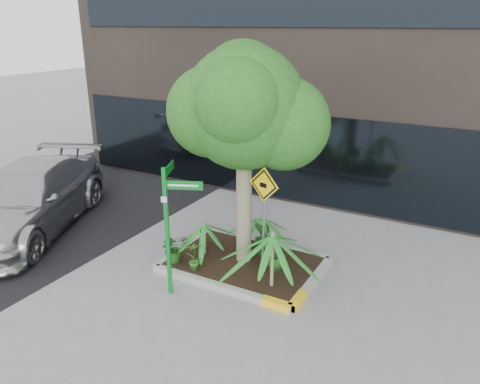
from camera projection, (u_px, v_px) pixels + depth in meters
The scene contains 14 objects.
ground at pixel (230, 271), 10.24m from camera, with size 80.00×80.00×0.00m, color gray.
asphalt_road at pixel (30, 215), 13.19m from camera, with size 7.00×80.00×0.01m, color black.
planter at pixel (245, 264), 10.33m from camera, with size 3.35×2.36×0.15m.
tree at pixel (245, 108), 9.30m from camera, with size 3.21×2.85×4.82m.
palm_front at pixel (273, 236), 9.01m from camera, with size 1.32×1.32×1.47m.
palm_left at pixel (204, 224), 10.44m from camera, with size 0.88×0.88×0.98m.
palm_back at pixel (263, 218), 10.77m from camera, with size 0.88×0.88×0.98m.
parked_car at pixel (28, 199), 12.06m from camera, with size 2.34×5.75×1.67m, color #AFAEB3.
shrub_a at pixel (174, 248), 10.24m from camera, with size 0.58×0.58×0.64m, color #1D5117.
shrub_b at pixel (275, 252), 9.91m from camera, with size 0.43×0.43×0.77m, color #22611D.
shrub_c at pixel (194, 256), 9.87m from camera, with size 0.35×0.35×0.67m, color #2E661F.
shrub_d at pixel (263, 238), 10.50m from camera, with size 0.46×0.46×0.83m, color #1B5B1A.
street_sign_post at pixel (170, 217), 8.91m from camera, with size 0.96×0.74×2.63m.
cattle_sign at pixel (264, 203), 9.36m from camera, with size 0.70×0.19×2.32m.
Camera 1 is at (4.56, -7.81, 5.12)m, focal length 35.00 mm.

